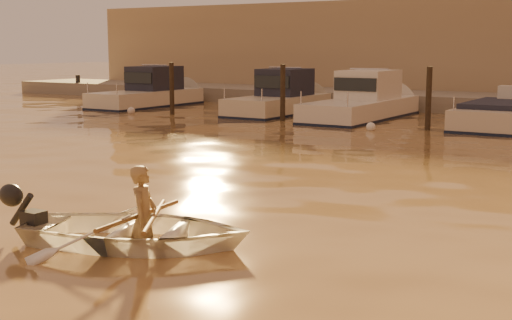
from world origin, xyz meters
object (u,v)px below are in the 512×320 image
Objects in this scene: moored_boat_1 at (278,98)px; moored_boat_3 at (503,120)px; moored_boat_0 at (146,92)px; moored_boat_2 at (361,102)px; dinghy at (137,231)px; person at (144,217)px.

moored_boat_1 reaches higher than moored_boat_3.
moored_boat_3 is at bearing 0.00° from moored_boat_0.
moored_boat_0 is at bearing 180.00° from moored_boat_2.
moored_boat_3 is at bearing 0.00° from moored_boat_1.
dinghy is 0.49× the size of moored_boat_3.
moored_boat_0 is 1.07× the size of moored_boat_1.
dinghy is 0.51× the size of moored_boat_1.
person is at bearing -49.55° from moored_boat_0.
moored_boat_1 is 3.52m from moored_boat_2.
dinghy is 0.43× the size of moored_boat_2.
moored_boat_2 is (10.24, 0.00, 0.00)m from moored_boat_0.
moored_boat_2 is at bearing 0.00° from moored_boat_1.
moored_boat_2 is 5.09m from moored_boat_3.
person is at bearing -65.26° from moored_boat_1.
moored_boat_2 reaches higher than person.
moored_boat_1 and moored_boat_2 have the same top height.
moored_boat_2 is at bearing -6.62° from person.
dinghy is at bearing -75.99° from moored_boat_2.
moored_boat_0 is 0.91× the size of moored_boat_2.
moored_boat_0 reaches higher than moored_boat_3.
person is 18.88m from moored_boat_1.
moored_boat_3 is at bearing -23.27° from person.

